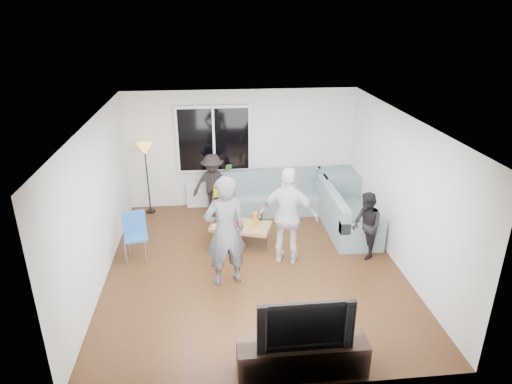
{
  "coord_description": "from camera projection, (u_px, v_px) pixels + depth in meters",
  "views": [
    {
      "loc": [
        -0.66,
        -6.72,
        4.2
      ],
      "look_at": [
        0.1,
        0.6,
        1.15
      ],
      "focal_mm": 31.43,
      "sensor_mm": 36.0,
      "label": 1
    }
  ],
  "objects": [
    {
      "name": "floor_lamp",
      "position": [
        148.0,
        179.0,
        9.61
      ],
      "size": [
        0.32,
        0.32,
        1.56
      ],
      "primitive_type": null,
      "color": "orange",
      "rests_on": "floor"
    },
    {
      "name": "sofa_right_section",
      "position": [
        348.0,
        210.0,
        8.99
      ],
      "size": [
        2.0,
        0.85,
        0.85
      ],
      "primitive_type": null,
      "rotation": [
        0.0,
        0.0,
        1.57
      ],
      "color": "slate",
      "rests_on": "floor"
    },
    {
      "name": "wall_left",
      "position": [
        96.0,
        204.0,
        7.1
      ],
      "size": [
        0.04,
        5.5,
        2.6
      ],
      "primitive_type": "cube",
      "color": "silver",
      "rests_on": "ground"
    },
    {
      "name": "bottle_b",
      "position": [
        236.0,
        222.0,
        8.3
      ],
      "size": [
        0.08,
        0.08,
        0.22
      ],
      "primitive_type": "cylinder",
      "color": "#25931A",
      "rests_on": "coffee_table"
    },
    {
      "name": "spectator_right",
      "position": [
        366.0,
        226.0,
        7.93
      ],
      "size": [
        0.51,
        0.63,
        1.22
      ],
      "primitive_type": "imported",
      "rotation": [
        0.0,
        0.0,
        -1.49
      ],
      "color": "black",
      "rests_on": "floor"
    },
    {
      "name": "player_left",
      "position": [
        225.0,
        231.0,
        7.04
      ],
      "size": [
        0.77,
        0.6,
        1.86
      ],
      "primitive_type": "imported",
      "rotation": [
        0.0,
        0.0,
        3.39
      ],
      "color": "#49494E",
      "rests_on": "floor"
    },
    {
      "name": "window_frame",
      "position": [
        214.0,
        139.0,
        9.66
      ],
      "size": [
        1.62,
        0.06,
        1.47
      ],
      "primitive_type": "cube",
      "color": "white",
      "rests_on": "wall_back"
    },
    {
      "name": "tv_console",
      "position": [
        302.0,
        357.0,
        5.5
      ],
      "size": [
        1.6,
        0.4,
        0.44
      ],
      "primitive_type": "cube",
      "color": "#302218",
      "rests_on": "floor"
    },
    {
      "name": "wall_back",
      "position": [
        241.0,
        149.0,
        9.89
      ],
      "size": [
        5.0,
        0.04,
        2.6
      ],
      "primitive_type": "cube",
      "color": "silver",
      "rests_on": "ground"
    },
    {
      "name": "vase",
      "position": [
        202.0,
        178.0,
        9.9
      ],
      "size": [
        0.17,
        0.17,
        0.16
      ],
      "primitive_type": "imported",
      "rotation": [
        0.0,
        0.0,
        -0.16
      ],
      "color": "silver",
      "rests_on": "radiator"
    },
    {
      "name": "ceiling",
      "position": [
        254.0,
        118.0,
        6.84
      ],
      "size": [
        5.0,
        5.5,
        0.04
      ],
      "primitive_type": "cube",
      "color": "white",
      "rests_on": "ground"
    },
    {
      "name": "window_glass",
      "position": [
        214.0,
        140.0,
        9.63
      ],
      "size": [
        1.5,
        0.02,
        1.35
      ],
      "primitive_type": "cube",
      "color": "black",
      "rests_on": "window_frame"
    },
    {
      "name": "bottle_d",
      "position": [
        255.0,
        219.0,
        8.33
      ],
      "size": [
        0.07,
        0.07,
        0.28
      ],
      "primitive_type": "cylinder",
      "color": "orange",
      "rests_on": "coffee_table"
    },
    {
      "name": "wall_front",
      "position": [
        279.0,
        299.0,
        4.8
      ],
      "size": [
        5.0,
        0.04,
        2.6
      ],
      "primitive_type": "cube",
      "color": "silver",
      "rests_on": "ground"
    },
    {
      "name": "player_right",
      "position": [
        288.0,
        216.0,
        7.68
      ],
      "size": [
        1.1,
        0.71,
        1.75
      ],
      "primitive_type": "imported",
      "rotation": [
        0.0,
        0.0,
        2.84
      ],
      "color": "silver",
      "rests_on": "floor"
    },
    {
      "name": "bottle_e",
      "position": [
        261.0,
        215.0,
        8.57
      ],
      "size": [
        0.07,
        0.07,
        0.21
      ],
      "primitive_type": "cylinder",
      "color": "black",
      "rests_on": "coffee_table"
    },
    {
      "name": "floor",
      "position": [
        254.0,
        267.0,
        7.85
      ],
      "size": [
        5.0,
        5.5,
        0.04
      ],
      "primitive_type": "cube",
      "color": "#56351C",
      "rests_on": "ground"
    },
    {
      "name": "bottle_a",
      "position": [
        224.0,
        219.0,
        8.4
      ],
      "size": [
        0.07,
        0.07,
        0.24
      ],
      "primitive_type": "cylinder",
      "color": "#CB7A0B",
      "rests_on": "coffee_table"
    },
    {
      "name": "television",
      "position": [
        304.0,
        321.0,
        5.29
      ],
      "size": [
        1.15,
        0.15,
        0.66
      ],
      "primitive_type": "imported",
      "color": "black",
      "rests_on": "tv_console"
    },
    {
      "name": "coffee_table",
      "position": [
        241.0,
        234.0,
        8.5
      ],
      "size": [
        1.23,
        0.92,
        0.4
      ],
      "primitive_type": "cube",
      "rotation": [
        0.0,
        0.0,
        -0.32
      ],
      "color": "#9A7E4A",
      "rests_on": "floor"
    },
    {
      "name": "radiator",
      "position": [
        216.0,
        193.0,
        10.1
      ],
      "size": [
        1.3,
        0.12,
        0.62
      ],
      "primitive_type": "cube",
      "color": "silver",
      "rests_on": "floor"
    },
    {
      "name": "pitcher",
      "position": [
        235.0,
        223.0,
        8.33
      ],
      "size": [
        0.17,
        0.17,
        0.17
      ],
      "primitive_type": "cylinder",
      "color": "maroon",
      "rests_on": "coffee_table"
    },
    {
      "name": "spectator_back",
      "position": [
        213.0,
        184.0,
        9.64
      ],
      "size": [
        0.91,
        0.58,
        1.34
      ],
      "primitive_type": "imported",
      "rotation": [
        0.0,
        0.0,
        0.1
      ],
      "color": "black",
      "rests_on": "floor"
    },
    {
      "name": "sofa_corner",
      "position": [
        339.0,
        190.0,
        9.97
      ],
      "size": [
        0.85,
        0.85,
        0.85
      ],
      "primitive_type": "cube",
      "color": "slate",
      "rests_on": "floor"
    },
    {
      "name": "side_chair",
      "position": [
        136.0,
        237.0,
        7.92
      ],
      "size": [
        0.47,
        0.47,
        0.86
      ],
      "primitive_type": null,
      "rotation": [
        0.0,
        0.0,
        0.2
      ],
      "color": "#2964B2",
      "rests_on": "floor"
    },
    {
      "name": "potted_plant",
      "position": [
        227.0,
        172.0,
        9.91
      ],
      "size": [
        0.24,
        0.2,
        0.4
      ],
      "primitive_type": "imported",
      "rotation": [
        0.0,
        0.0,
        -0.1
      ],
      "color": "#346026",
      "rests_on": "radiator"
    },
    {
      "name": "wall_right",
      "position": [
        401.0,
        192.0,
        7.59
      ],
      "size": [
        0.04,
        5.5,
        2.6
      ],
      "primitive_type": "cube",
      "color": "silver",
      "rests_on": "ground"
    },
    {
      "name": "cushion_yellow",
      "position": [
        222.0,
        191.0,
        9.67
      ],
      "size": [
        0.39,
        0.34,
        0.14
      ],
      "primitive_type": "cube",
      "rotation": [
        0.0,
        0.0,
        0.04
      ],
      "color": "gold",
      "rests_on": "sofa_back_section"
    },
    {
      "name": "window_mullion",
      "position": [
        214.0,
        140.0,
        9.62
      ],
      "size": [
        0.05,
        0.03,
        1.35
      ],
      "primitive_type": "cube",
      "color": "white",
      "rests_on": "window_frame"
    },
    {
      "name": "sofa_back_section",
      "position": [
        272.0,
        193.0,
        9.83
      ],
      "size": [
        2.3,
        0.85,
        0.85
      ],
      "primitive_type": null,
      "color": "slate",
      "rests_on": "floor"
    },
    {
      "name": "cushion_red",
      "position": [
        223.0,
        190.0,
        9.75
      ],
      "size": [
        0.46,
        0.44,
        0.13
      ],
      "primitive_type": "cube",
      "rotation": [
        0.0,
        0.0,
        -0.52
      ],
      "color": "maroon",
      "rests_on": "sofa_back_section"
    }
  ]
}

